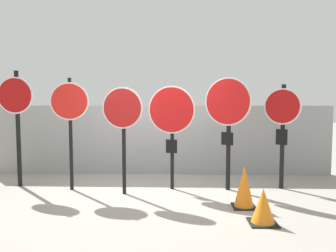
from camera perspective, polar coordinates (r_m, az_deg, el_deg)
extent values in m
plane|color=gray|center=(6.55, -3.13, -11.28)|extent=(40.00, 40.00, 0.00)
cube|color=gray|center=(7.90, -2.17, -2.42)|extent=(8.34, 0.12, 1.66)
cylinder|color=black|center=(7.39, -24.64, -0.50)|extent=(0.09, 0.09, 2.38)
cylinder|color=white|center=(7.30, -25.08, 4.85)|extent=(0.75, 0.06, 0.75)
cylinder|color=#AD0F0F|center=(7.29, -25.15, 4.85)|extent=(0.69, 0.05, 0.69)
cylinder|color=black|center=(6.74, -16.59, -1.41)|extent=(0.07, 0.07, 2.22)
cylinder|color=white|center=(6.64, -16.76, 4.14)|extent=(0.73, 0.19, 0.74)
cylinder|color=red|center=(6.63, -16.78, 4.14)|extent=(0.67, 0.17, 0.68)
cylinder|color=black|center=(6.24, -7.69, -2.81)|extent=(0.07, 0.07, 1.98)
cylinder|color=white|center=(6.13, -7.93, 3.14)|extent=(0.77, 0.14, 0.78)
cylinder|color=red|center=(6.11, -7.98, 3.14)|extent=(0.71, 0.13, 0.72)
cylinder|color=black|center=(6.53, 0.74, -2.62)|extent=(0.07, 0.07, 1.94)
cylinder|color=white|center=(6.42, 0.62, 2.85)|extent=(0.92, 0.22, 0.94)
cylinder|color=red|center=(6.41, 0.58, 2.84)|extent=(0.87, 0.21, 0.88)
cube|color=black|center=(6.48, 0.61, -3.54)|extent=(0.22, 0.07, 0.27)
cylinder|color=black|center=(6.57, 10.49, -1.57)|extent=(0.09, 0.09, 2.19)
cylinder|color=white|center=(6.47, 10.37, 4.20)|extent=(0.84, 0.47, 0.94)
cylinder|color=red|center=(6.45, 10.31, 4.20)|extent=(0.78, 0.44, 0.88)
cube|color=black|center=(6.51, 10.28, -2.17)|extent=(0.22, 0.14, 0.25)
cylinder|color=black|center=(6.94, 19.30, -1.82)|extent=(0.09, 0.09, 2.09)
cylinder|color=white|center=(6.84, 19.31, 3.23)|extent=(0.63, 0.38, 0.72)
cylinder|color=#AD0F0F|center=(6.82, 19.27, 3.23)|extent=(0.58, 0.35, 0.66)
cube|color=black|center=(6.88, 19.17, -1.82)|extent=(0.20, 0.13, 0.31)
cube|color=black|center=(5.77, 13.06, -13.49)|extent=(0.39, 0.39, 0.02)
cone|color=orange|center=(5.67, 13.12, -10.10)|extent=(0.32, 0.32, 0.68)
cube|color=black|center=(5.13, 16.16, -15.87)|extent=(0.40, 0.40, 0.02)
cone|color=orange|center=(5.05, 16.23, -13.12)|extent=(0.34, 0.34, 0.50)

